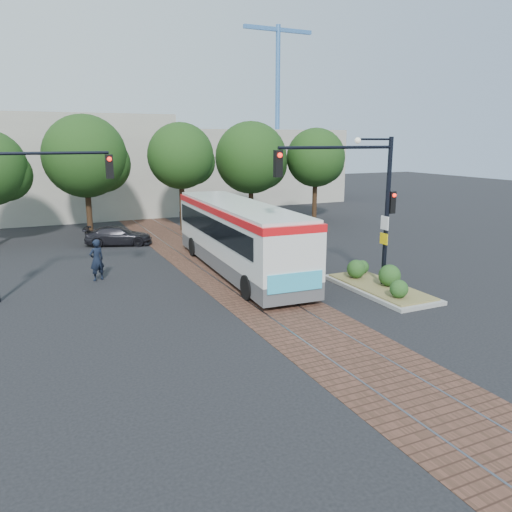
{
  "coord_description": "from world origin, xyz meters",
  "views": [
    {
      "loc": [
        -8.19,
        -16.79,
        6.11
      ],
      "look_at": [
        -0.09,
        0.66,
        1.6
      ],
      "focal_mm": 35.0,
      "sensor_mm": 36.0,
      "label": 1
    }
  ],
  "objects_px": {
    "traffic_island": "(379,282)",
    "signal_pole_left": "(20,200)",
    "parked_car": "(119,236)",
    "city_bus": "(238,233)",
    "officer": "(97,260)",
    "signal_pole_main": "(363,191)"
  },
  "relations": [
    {
      "from": "traffic_island",
      "to": "officer",
      "type": "height_order",
      "value": "officer"
    },
    {
      "from": "officer",
      "to": "parked_car",
      "type": "bearing_deg",
      "value": -129.04
    },
    {
      "from": "traffic_island",
      "to": "signal_pole_left",
      "type": "xyz_separation_m",
      "value": [
        -13.19,
        4.89,
        3.54
      ]
    },
    {
      "from": "parked_car",
      "to": "city_bus",
      "type": "bearing_deg",
      "value": -135.96
    },
    {
      "from": "signal_pole_main",
      "to": "officer",
      "type": "bearing_deg",
      "value": 146.08
    },
    {
      "from": "signal_pole_main",
      "to": "signal_pole_left",
      "type": "bearing_deg",
      "value": 158.55
    },
    {
      "from": "traffic_island",
      "to": "city_bus",
      "type": "bearing_deg",
      "value": 127.14
    },
    {
      "from": "traffic_island",
      "to": "officer",
      "type": "xyz_separation_m",
      "value": [
        -10.39,
        6.44,
        0.6
      ]
    },
    {
      "from": "officer",
      "to": "parked_car",
      "type": "distance_m",
      "value": 7.7
    },
    {
      "from": "signal_pole_left",
      "to": "parked_car",
      "type": "xyz_separation_m",
      "value": [
        5.0,
        8.91,
        -3.3
      ]
    },
    {
      "from": "signal_pole_main",
      "to": "signal_pole_left",
      "type": "distance_m",
      "value": 13.14
    },
    {
      "from": "parked_car",
      "to": "signal_pole_main",
      "type": "bearing_deg",
      "value": -134.2
    },
    {
      "from": "traffic_island",
      "to": "signal_pole_main",
      "type": "bearing_deg",
      "value": 174.64
    },
    {
      "from": "city_bus",
      "to": "signal_pole_left",
      "type": "distance_m",
      "value": 9.36
    },
    {
      "from": "traffic_island",
      "to": "signal_pole_left",
      "type": "distance_m",
      "value": 14.5
    },
    {
      "from": "officer",
      "to": "signal_pole_main",
      "type": "bearing_deg",
      "value": 123.68
    },
    {
      "from": "city_bus",
      "to": "officer",
      "type": "relative_size",
      "value": 6.57
    },
    {
      "from": "city_bus",
      "to": "officer",
      "type": "distance_m",
      "value": 6.48
    },
    {
      "from": "signal_pole_left",
      "to": "parked_car",
      "type": "relative_size",
      "value": 1.55
    },
    {
      "from": "signal_pole_main",
      "to": "officer",
      "type": "distance_m",
      "value": 11.82
    },
    {
      "from": "signal_pole_left",
      "to": "officer",
      "type": "xyz_separation_m",
      "value": [
        2.79,
        1.54,
        -2.94
      ]
    },
    {
      "from": "signal_pole_main",
      "to": "officer",
      "type": "relative_size",
      "value": 3.24
    }
  ]
}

